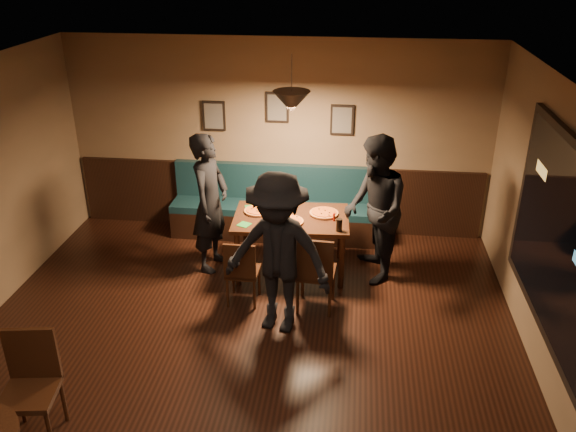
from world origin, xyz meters
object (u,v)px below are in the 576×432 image
object	(u,v)px
soda_glass	(339,225)
tabasco_bottle	(334,216)
booth_bench	(275,204)
diner_front	(278,254)
diner_left	(210,203)
chair_near_right	(316,271)
cafe_chair_far	(29,392)
chair_near_left	(243,270)
diner_right	(375,210)
dining_table	(291,244)

from	to	relation	value
soda_glass	tabasco_bottle	xyz separation A→B (m)	(-0.07, 0.27, -0.02)
booth_bench	diner_front	size ratio (longest dim) A/B	1.63
diner_left	diner_front	xyz separation A→B (m)	(1.03, -1.25, 0.01)
chair_near_right	cafe_chair_far	bearing A→B (deg)	-130.39
chair_near_left	diner_left	size ratio (longest dim) A/B	0.46
booth_bench	chair_near_right	bearing A→B (deg)	-68.12
tabasco_bottle	diner_right	bearing A→B (deg)	3.76
diner_front	diner_right	bearing A→B (deg)	62.94
dining_table	soda_glass	distance (m)	0.84
dining_table	chair_near_right	distance (m)	0.90
chair_near_left	booth_bench	bearing A→B (deg)	86.16
dining_table	chair_near_left	distance (m)	0.92
chair_near_right	diner_right	xyz separation A→B (m)	(0.66, 0.79, 0.45)
soda_glass	chair_near_left	bearing A→B (deg)	-157.36
chair_near_right	soda_glass	distance (m)	0.65
chair_near_right	diner_right	bearing A→B (deg)	54.08
chair_near_left	cafe_chair_far	bearing A→B (deg)	-119.81
diner_left	diner_front	size ratio (longest dim) A/B	0.99
dining_table	cafe_chair_far	size ratio (longest dim) A/B	1.44
diner_right	soda_glass	distance (m)	0.53
chair_near_right	diner_right	size ratio (longest dim) A/B	0.52
tabasco_bottle	soda_glass	bearing A→B (deg)	-75.00
booth_bench	diner_front	xyz separation A→B (m)	(0.33, -2.23, 0.42)
diner_front	cafe_chair_far	distance (m)	2.68
diner_right	dining_table	bearing A→B (deg)	-102.16
dining_table	cafe_chair_far	distance (m)	3.65
booth_bench	diner_front	bearing A→B (deg)	-81.58
booth_bench	chair_near_right	size ratio (longest dim) A/B	3.07
chair_near_left	tabasco_bottle	size ratio (longest dim) A/B	7.05
chair_near_right	tabasco_bottle	bearing A→B (deg)	81.93
diner_right	tabasco_bottle	bearing A→B (deg)	-97.25
tabasco_bottle	diner_front	bearing A→B (deg)	-114.57
diner_right	cafe_chair_far	world-z (taller)	diner_right
diner_front	tabasco_bottle	distance (m)	1.32
soda_glass	chair_near_right	bearing A→B (deg)	-115.83
diner_left	tabasco_bottle	xyz separation A→B (m)	(1.58, -0.06, -0.08)
cafe_chair_far	diner_front	bearing A→B (deg)	-143.68
diner_front	tabasco_bottle	xyz separation A→B (m)	(0.55, 1.20, -0.09)
dining_table	diner_left	xyz separation A→B (m)	(-1.04, 0.00, 0.53)
diner_right	cafe_chair_far	size ratio (longest dim) A/B	1.87
dining_table	chair_near_left	size ratio (longest dim) A/B	1.71
diner_left	tabasco_bottle	size ratio (longest dim) A/B	15.26
chair_near_right	diner_left	xyz separation A→B (m)	(-1.42, 0.81, 0.43)
booth_bench	diner_right	world-z (taller)	diner_right
diner_left	diner_right	size ratio (longest dim) A/B	0.98
chair_near_left	tabasco_bottle	distance (m)	1.33
chair_near_left	diner_right	bearing A→B (deg)	27.63
diner_left	soda_glass	bearing A→B (deg)	-89.75
booth_bench	diner_front	distance (m)	2.29
diner_left	cafe_chair_far	bearing A→B (deg)	176.59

